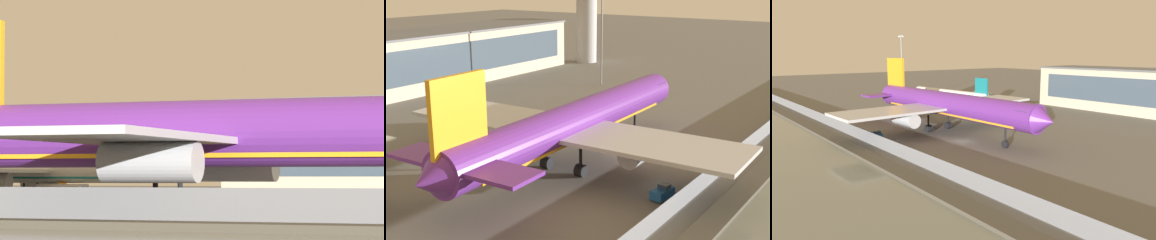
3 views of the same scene
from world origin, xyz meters
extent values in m
plane|color=#66635E|center=(0.00, 0.00, 0.00)|extent=(500.00, 500.00, 0.00)
cube|color=#474238|center=(0.00, -20.50, 0.25)|extent=(320.00, 3.00, 0.50)
cube|color=slate|center=(0.00, -16.00, 1.22)|extent=(280.00, 0.08, 2.43)
cylinder|color=slate|center=(0.00, -16.00, 1.22)|extent=(0.10, 0.10, 2.43)
cylinder|color=#602889|center=(-8.51, 2.27, 6.51)|extent=(51.08, 6.80, 5.31)
cube|color=orange|center=(-8.51, 2.27, 5.05)|extent=(43.41, 5.51, 0.96)
cube|color=#B7BABF|center=(-11.42, 14.41, 5.84)|extent=(11.92, 24.77, 0.53)
cube|color=#B7BABF|center=(-10.70, -10.03, 5.84)|extent=(11.92, 24.77, 0.53)
cylinder|color=#B7BABF|center=(-9.83, 12.50, 4.12)|extent=(7.21, 3.13, 2.92)
cylinder|color=#B7BABF|center=(-9.23, -8.03, 4.12)|extent=(7.21, 3.13, 2.92)
cylinder|color=black|center=(-12.16, 4.95, 2.30)|extent=(0.43, 0.43, 3.11)
cylinder|color=black|center=(-12.16, 4.95, 0.74)|extent=(1.75, 1.24, 1.71)
cylinder|color=black|center=(-12.00, -0.63, 2.30)|extent=(0.43, 0.43, 3.11)
cylinder|color=black|center=(-12.00, -0.63, 0.74)|extent=(1.75, 1.24, 1.71)
cylinder|color=white|center=(-40.55, 26.25, 4.08)|extent=(33.41, 6.20, 3.33)
cone|color=white|center=(-23.08, 27.77, 4.08)|extent=(2.42, 3.17, 3.00)
cube|color=#14707A|center=(-40.55, 26.25, 3.16)|extent=(28.38, 5.10, 0.60)
cube|color=#B7BABF|center=(-39.59, 34.34, 3.66)|extent=(8.67, 16.53, 0.33)
cylinder|color=#B7BABF|center=(-40.47, 32.99, 2.58)|extent=(4.80, 2.23, 1.83)
cube|color=#14707A|center=(-25.98, 27.52, 7.41)|extent=(5.00, 0.83, 5.66)
cube|color=white|center=(-25.73, 24.61, 4.33)|extent=(3.82, 6.12, 0.27)
cube|color=white|center=(-26.23, 30.43, 4.33)|extent=(3.82, 6.12, 0.27)
cylinder|color=black|center=(-38.08, 24.71, 1.44)|extent=(0.27, 0.27, 1.95)
cylinder|color=black|center=(-38.08, 24.71, 0.47)|extent=(1.13, 0.84, 1.07)
cylinder|color=black|center=(-38.39, 28.20, 1.44)|extent=(0.27, 0.27, 1.95)
cylinder|color=black|center=(-38.39, 28.20, 0.47)|extent=(1.13, 0.84, 1.07)
cube|color=#19519E|center=(-12.84, -13.00, 0.75)|extent=(3.37, 1.98, 1.11)
cube|color=#283847|center=(-12.45, -13.05, 1.55)|extent=(1.27, 1.41, 0.50)
cylinder|color=black|center=(-11.77, -12.45, 0.35)|extent=(0.72, 0.31, 0.70)
cylinder|color=black|center=(-11.94, -13.80, 0.35)|extent=(0.72, 0.31, 0.70)
cylinder|color=black|center=(-13.74, -12.20, 0.35)|extent=(0.72, 0.31, 0.70)
cylinder|color=black|center=(-13.91, -13.55, 0.35)|extent=(0.72, 0.31, 0.70)
cube|color=white|center=(-34.15, 26.00, 1.27)|extent=(5.26, 2.25, 2.07)
cube|color=#283847|center=(-32.33, 26.05, 1.66)|extent=(1.20, 2.03, 0.83)
cube|color=orange|center=(-34.15, 26.00, 2.40)|extent=(0.53, 1.06, 0.16)
cylinder|color=black|center=(-32.56, 26.98, 0.42)|extent=(0.85, 0.24, 0.84)
cylinder|color=black|center=(-32.51, 25.12, 0.42)|extent=(0.85, 0.24, 0.84)
cylinder|color=black|center=(-35.79, 26.88, 0.42)|extent=(0.85, 0.24, 0.84)
cylinder|color=black|center=(-35.73, 25.02, 0.42)|extent=(0.85, 0.24, 0.84)
camera|label=1|loc=(22.14, -80.72, 3.14)|focal=105.00mm
camera|label=2|loc=(-67.52, -38.10, 25.93)|focal=50.00mm
camera|label=3|loc=(58.45, -46.27, 18.04)|focal=35.00mm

